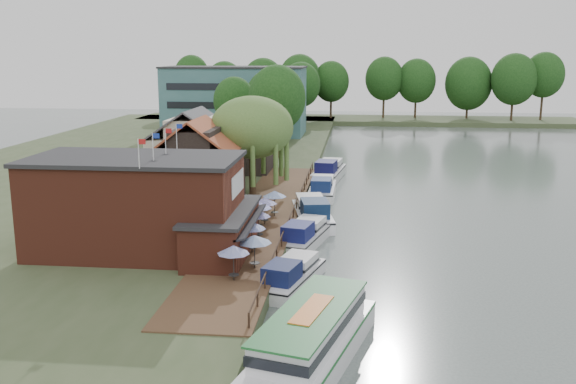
{
  "coord_description": "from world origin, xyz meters",
  "views": [
    {
      "loc": [
        0.32,
        -45.98,
        15.74
      ],
      "look_at": [
        -6.0,
        12.0,
        3.0
      ],
      "focal_mm": 40.0,
      "sensor_mm": 36.0,
      "label": 1
    }
  ],
  "objects_px": {
    "cottage_b": "(194,147)",
    "cruiser_1": "(304,232)",
    "tour_boat": "(307,341)",
    "cruiser_0": "(291,272)",
    "hotel_block": "(235,100)",
    "umbrella_4": "(258,216)",
    "cottage_a": "(198,163)",
    "umbrella_1": "(255,252)",
    "cruiser_3": "(322,186)",
    "willow": "(252,146)",
    "cruiser_4": "(329,168)",
    "cruiser_2": "(312,209)",
    "umbrella_5": "(265,211)",
    "cottage_c": "(243,138)",
    "umbrella_0": "(234,263)",
    "umbrella_3": "(259,224)",
    "umbrella_6": "(275,203)",
    "umbrella_2": "(252,237)",
    "pub": "(162,205)",
    "swan": "(321,336)"
  },
  "relations": [
    {
      "from": "cottage_a",
      "to": "umbrella_3",
      "type": "relative_size",
      "value": 3.62
    },
    {
      "from": "umbrella_1",
      "to": "umbrella_4",
      "type": "height_order",
      "value": "same"
    },
    {
      "from": "umbrella_4",
      "to": "umbrella_2",
      "type": "bearing_deg",
      "value": -85.37
    },
    {
      "from": "pub",
      "to": "umbrella_2",
      "type": "relative_size",
      "value": 8.42
    },
    {
      "from": "hotel_block",
      "to": "umbrella_4",
      "type": "relative_size",
      "value": 10.69
    },
    {
      "from": "cruiser_1",
      "to": "cruiser_2",
      "type": "distance_m",
      "value": 7.18
    },
    {
      "from": "cottage_a",
      "to": "tour_boat",
      "type": "height_order",
      "value": "cottage_a"
    },
    {
      "from": "umbrella_3",
      "to": "cruiser_2",
      "type": "bearing_deg",
      "value": 69.24
    },
    {
      "from": "umbrella_1",
      "to": "cruiser_0",
      "type": "height_order",
      "value": "umbrella_1"
    },
    {
      "from": "cottage_b",
      "to": "umbrella_2",
      "type": "distance_m",
      "value": 27.07
    },
    {
      "from": "cruiser_0",
      "to": "swan",
      "type": "relative_size",
      "value": 20.45
    },
    {
      "from": "tour_boat",
      "to": "cruiser_0",
      "type": "bearing_deg",
      "value": 114.7
    },
    {
      "from": "cruiser_3",
      "to": "cottage_a",
      "type": "bearing_deg",
      "value": -138.71
    },
    {
      "from": "cottage_b",
      "to": "cruiser_1",
      "type": "relative_size",
      "value": 1.03
    },
    {
      "from": "cruiser_0",
      "to": "cruiser_3",
      "type": "bearing_deg",
      "value": 104.08
    },
    {
      "from": "umbrella_4",
      "to": "tour_boat",
      "type": "distance_m",
      "value": 22.68
    },
    {
      "from": "cottage_a",
      "to": "umbrella_1",
      "type": "bearing_deg",
      "value": -65.1
    },
    {
      "from": "pub",
      "to": "swan",
      "type": "distance_m",
      "value": 17.77
    },
    {
      "from": "cottage_c",
      "to": "umbrella_0",
      "type": "bearing_deg",
      "value": -80.76
    },
    {
      "from": "umbrella_3",
      "to": "cottage_c",
      "type": "bearing_deg",
      "value": 102.44
    },
    {
      "from": "cottage_b",
      "to": "umbrella_6",
      "type": "height_order",
      "value": "cottage_b"
    },
    {
      "from": "umbrella_1",
      "to": "cruiser_0",
      "type": "xyz_separation_m",
      "value": [
        2.57,
        -0.39,
        -1.22
      ]
    },
    {
      "from": "pub",
      "to": "swan",
      "type": "height_order",
      "value": "pub"
    },
    {
      "from": "pub",
      "to": "umbrella_5",
      "type": "height_order",
      "value": "pub"
    },
    {
      "from": "cruiser_0",
      "to": "cruiser_2",
      "type": "bearing_deg",
      "value": 104.39
    },
    {
      "from": "umbrella_5",
      "to": "umbrella_1",
      "type": "bearing_deg",
      "value": -85.14
    },
    {
      "from": "umbrella_0",
      "to": "umbrella_1",
      "type": "xyz_separation_m",
      "value": [
        0.99,
        2.51,
        0.0
      ]
    },
    {
      "from": "cottage_c",
      "to": "cruiser_1",
      "type": "distance_m",
      "value": 29.8
    },
    {
      "from": "hotel_block",
      "to": "cruiser_1",
      "type": "height_order",
      "value": "hotel_block"
    },
    {
      "from": "cottage_c",
      "to": "cruiser_3",
      "type": "xyz_separation_m",
      "value": [
        10.55,
        -9.01,
        -4.08
      ]
    },
    {
      "from": "pub",
      "to": "willow",
      "type": "distance_m",
      "value": 20.36
    },
    {
      "from": "pub",
      "to": "umbrella_4",
      "type": "distance_m",
      "value": 9.41
    },
    {
      "from": "cruiser_0",
      "to": "umbrella_3",
      "type": "bearing_deg",
      "value": 129.38
    },
    {
      "from": "willow",
      "to": "umbrella_4",
      "type": "bearing_deg",
      "value": -78.69
    },
    {
      "from": "cottage_a",
      "to": "umbrella_1",
      "type": "distance_m",
      "value": 20.29
    },
    {
      "from": "cruiser_0",
      "to": "cruiser_3",
      "type": "xyz_separation_m",
      "value": [
        0.52,
        28.58,
        0.09
      ]
    },
    {
      "from": "umbrella_3",
      "to": "umbrella_6",
      "type": "xyz_separation_m",
      "value": [
        0.33,
        7.32,
        0.0
      ]
    },
    {
      "from": "willow",
      "to": "cruiser_4",
      "type": "height_order",
      "value": "willow"
    },
    {
      "from": "umbrella_3",
      "to": "cruiser_0",
      "type": "xyz_separation_m",
      "value": [
        3.39,
        -7.52,
        -1.22
      ]
    },
    {
      "from": "pub",
      "to": "swan",
      "type": "xyz_separation_m",
      "value": [
        12.58,
        -11.74,
        -4.43
      ]
    },
    {
      "from": "tour_boat",
      "to": "swan",
      "type": "bearing_deg",
      "value": 95.96
    },
    {
      "from": "cottage_c",
      "to": "cruiser_2",
      "type": "bearing_deg",
      "value": -63.5
    },
    {
      "from": "umbrella_4",
      "to": "umbrella_5",
      "type": "height_order",
      "value": "same"
    },
    {
      "from": "tour_boat",
      "to": "cruiser_2",
      "type": "bearing_deg",
      "value": 108.4
    },
    {
      "from": "cruiser_3",
      "to": "cruiser_2",
      "type": "bearing_deg",
      "value": -91.08
    },
    {
      "from": "cottage_a",
      "to": "umbrella_0",
      "type": "relative_size",
      "value": 3.62
    },
    {
      "from": "cottage_c",
      "to": "umbrella_1",
      "type": "height_order",
      "value": "cottage_c"
    },
    {
      "from": "cruiser_0",
      "to": "tour_boat",
      "type": "xyz_separation_m",
      "value": [
        2.02,
        -11.59,
        0.45
      ]
    },
    {
      "from": "umbrella_1",
      "to": "cruiser_2",
      "type": "bearing_deg",
      "value": 80.48
    },
    {
      "from": "cottage_c",
      "to": "tour_boat",
      "type": "bearing_deg",
      "value": -76.24
    }
  ]
}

